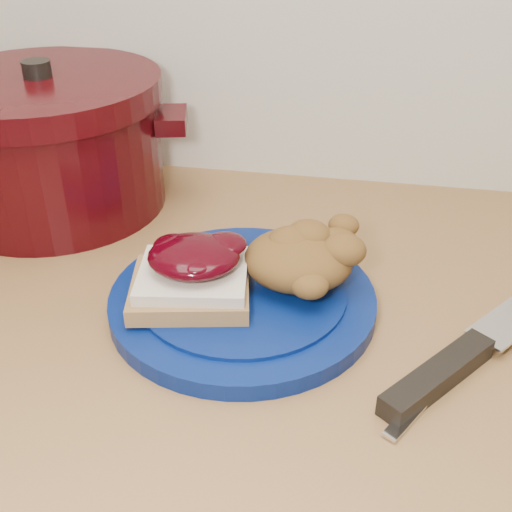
% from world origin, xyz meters
% --- Properties ---
extents(plate, '(0.29, 0.29, 0.02)m').
position_xyz_m(plate, '(-0.01, 1.48, 0.91)').
color(plate, '#061754').
rests_on(plate, wood_countertop).
extents(sandwich, '(0.13, 0.12, 0.06)m').
position_xyz_m(sandwich, '(-0.06, 1.46, 0.95)').
color(sandwich, olive).
rests_on(sandwich, plate).
extents(stuffing_mound, '(0.12, 0.10, 0.05)m').
position_xyz_m(stuffing_mound, '(0.04, 1.50, 0.95)').
color(stuffing_mound, brown).
rests_on(stuffing_mound, plate).
extents(chef_knife, '(0.25, 0.30, 0.02)m').
position_xyz_m(chef_knife, '(0.20, 1.44, 0.91)').
color(chef_knife, black).
rests_on(chef_knife, wood_countertop).
extents(butter_knife, '(0.09, 0.15, 0.00)m').
position_xyz_m(butter_knife, '(0.17, 1.40, 0.90)').
color(butter_knife, silver).
rests_on(butter_knife, wood_countertop).
extents(dutch_oven, '(0.35, 0.35, 0.18)m').
position_xyz_m(dutch_oven, '(-0.29, 1.66, 0.98)').
color(dutch_oven, black).
rests_on(dutch_oven, wood_countertop).
extents(pepper_grinder, '(0.08, 0.08, 0.13)m').
position_xyz_m(pepper_grinder, '(-0.33, 1.70, 0.97)').
color(pepper_grinder, black).
rests_on(pepper_grinder, wood_countertop).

